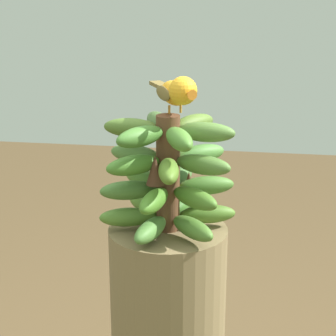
# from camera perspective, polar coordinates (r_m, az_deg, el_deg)

# --- Properties ---
(banana_bunch) EXTENTS (0.29, 0.29, 0.24)m
(banana_bunch) POSITION_cam_1_polar(r_m,az_deg,el_deg) (1.20, 0.01, -0.57)
(banana_bunch) COLOR brown
(banana_bunch) RESTS_ON banana_tree
(perched_bird) EXTENTS (0.13, 0.21, 0.08)m
(perched_bird) POSITION_cam_1_polar(r_m,az_deg,el_deg) (1.17, 0.90, 7.37)
(perched_bird) COLOR #C68933
(perched_bird) RESTS_ON banana_bunch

